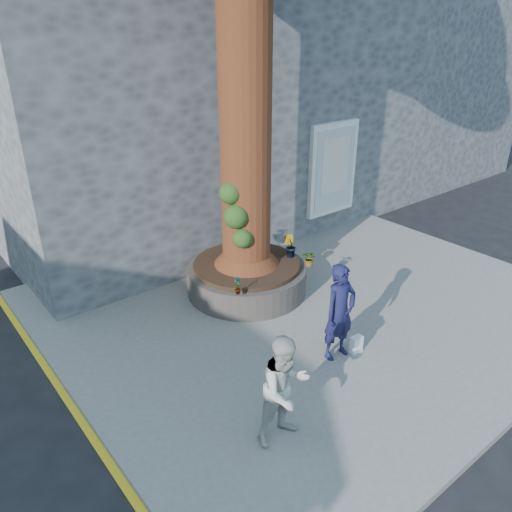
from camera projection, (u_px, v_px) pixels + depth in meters
ground at (284, 360)px, 7.98m from camera, size 120.00×120.00×0.00m
pavement at (308, 302)px, 9.51m from camera, size 9.00×8.00×0.12m
yellow_line at (73, 410)px, 6.96m from camera, size 0.10×30.00×0.01m
stone_shop at (176, 94)px, 13.10m from camera, size 10.30×8.30×6.30m
neighbour_shop at (372, 79)px, 17.70m from camera, size 6.00×8.00×6.00m
planter at (247, 277)px, 9.67m from camera, size 2.30×2.30×0.60m
man at (340, 312)px, 7.58m from camera, size 0.60×0.41×1.57m
woman at (285, 389)px, 6.06m from camera, size 0.75×0.60×1.48m
shopping_bag at (356, 344)px, 7.92m from camera, size 0.20×0.13×0.28m
plant_a at (238, 286)px, 8.38m from camera, size 0.21×0.19×0.33m
plant_b at (290, 246)px, 9.70m from camera, size 0.31×0.31×0.45m
plant_c at (254, 231)px, 10.54m from camera, size 0.20×0.20×0.33m
plant_d at (310, 258)px, 9.35m from camera, size 0.28×0.31×0.31m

